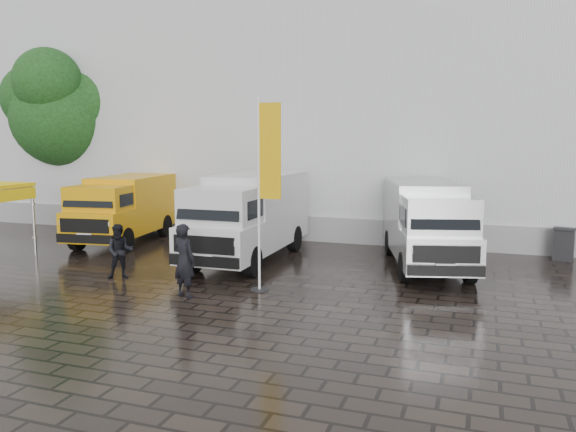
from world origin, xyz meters
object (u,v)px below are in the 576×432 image
Objects in this scene: person_front at (184,260)px; person_tent at (120,251)px; van_silver at (426,225)px; wheelie_bin at (564,244)px; van_white at (249,218)px; flagpole at (265,183)px; van_yellow at (124,210)px.

person_tent is at bearing -5.91° from person_front.
van_silver is 5.17m from wheelie_bin.
van_white is 4.48m from person_tent.
van_white is at bearing 119.73° from flagpole.
van_silver is 3.87× the size of person_tent.
van_silver is 5.60× the size of wheelie_bin.
person_front reaches higher than wheelie_bin.
van_silver reaches higher than person_front.
van_silver is at bearing 8.21° from van_white.
flagpole is at bearing -128.31° from wheelie_bin.
van_yellow is at bearing -161.33° from wheelie_bin.
wheelie_bin is at bearing 40.83° from flagpole.
wheelie_bin is (8.17, 7.06, -2.40)m from flagpole.
person_tent is (-4.60, -0.11, -2.15)m from flagpole.
van_yellow is at bearing 166.13° from van_white.
van_white is 1.07× the size of van_silver.
person_front is (-1.79, -1.24, -1.98)m from flagpole.
van_silver reaches higher than wheelie_bin.
van_silver is (11.79, -0.44, 0.05)m from van_yellow.
person_tent is (3.38, -4.95, -0.50)m from van_yellow.
person_front reaches higher than person_tent.
wheelie_bin is 14.65m from person_tent.
flagpole is at bearing -61.23° from van_white.
van_yellow is 3.49× the size of person_tent.
wheelie_bin is (16.15, 2.21, -0.75)m from van_yellow.
wheelie_bin is (10.15, 3.59, -0.89)m from van_white.
person_tent is at bearing -139.83° from wheelie_bin.
van_yellow is 2.91× the size of person_front.
van_white is 4.74m from person_front.
van_yellow is 1.08× the size of flagpole.
wheelie_bin is at bearing -0.01° from van_yellow.
van_yellow is 6.15m from van_white.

